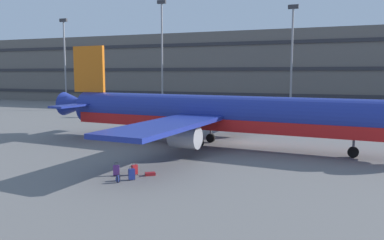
% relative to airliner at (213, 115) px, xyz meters
% --- Properties ---
extents(ground_plane, '(600.00, 600.00, 0.00)m').
position_rel_airliner_xyz_m(ground_plane, '(2.28, 1.88, -3.04)').
color(ground_plane, slate).
extents(terminal_structure, '(176.48, 20.18, 15.84)m').
position_rel_airliner_xyz_m(terminal_structure, '(2.28, 53.77, 4.88)').
color(terminal_structure, '#605B56').
rests_on(terminal_structure, ground_plane).
extents(airliner, '(37.80, 30.66, 10.02)m').
position_rel_airliner_xyz_m(airliner, '(0.00, 0.00, 0.00)').
color(airliner, navy).
rests_on(airliner, ground_plane).
extents(light_mast_far_left, '(1.80, 0.50, 19.08)m').
position_rel_airliner_xyz_m(light_mast_far_left, '(-46.56, 35.85, 8.15)').
color(light_mast_far_left, gray).
rests_on(light_mast_far_left, ground_plane).
extents(light_mast_left, '(1.80, 0.50, 21.47)m').
position_rel_airliner_xyz_m(light_mast_left, '(-22.49, 35.85, 9.38)').
color(light_mast_left, gray).
rests_on(light_mast_left, ground_plane).
extents(light_mast_center_left, '(1.80, 0.50, 18.99)m').
position_rel_airliner_xyz_m(light_mast_center_left, '(3.04, 35.85, 8.10)').
color(light_mast_center_left, gray).
rests_on(light_mast_center_left, ground_plane).
extents(suitcase_purple, '(0.46, 0.47, 0.89)m').
position_rel_airliner_xyz_m(suitcase_purple, '(-1.22, -13.65, -2.64)').
color(suitcase_purple, navy).
rests_on(suitcase_purple, ground_plane).
extents(suitcase_teal, '(0.78, 0.71, 0.21)m').
position_rel_airliner_xyz_m(suitcase_teal, '(-0.61, -12.18, -2.93)').
color(suitcase_teal, '#B21E23').
rests_on(suitcase_teal, ground_plane).
extents(suitcase_small, '(0.47, 0.39, 0.90)m').
position_rel_airliner_xyz_m(suitcase_small, '(-2.75, -13.06, -2.65)').
color(suitcase_small, '#72388C').
rests_on(suitcase_small, ground_plane).
extents(suitcase_red, '(0.39, 0.46, 0.84)m').
position_rel_airliner_xyz_m(suitcase_red, '(-1.68, -12.45, -2.66)').
color(suitcase_red, '#B21E23').
rests_on(suitcase_red, ground_plane).
extents(backpack_laid_flat, '(0.34, 0.37, 0.56)m').
position_rel_airliner_xyz_m(backpack_laid_flat, '(-1.73, -14.52, -2.79)').
color(backpack_laid_flat, navy).
rests_on(backpack_laid_flat, ground_plane).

